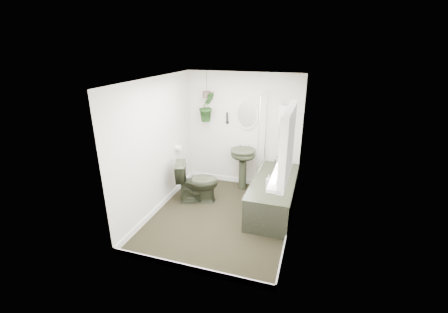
% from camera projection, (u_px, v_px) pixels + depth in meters
% --- Properties ---
extents(floor, '(2.30, 2.80, 0.02)m').
position_uv_depth(floor, '(221.00, 217.00, 5.17)').
color(floor, black).
rests_on(floor, ground).
extents(ceiling, '(2.30, 2.80, 0.02)m').
position_uv_depth(ceiling, '(221.00, 79.00, 4.34)').
color(ceiling, white).
rests_on(ceiling, ground).
extents(wall_back, '(2.30, 0.02, 2.30)m').
position_uv_depth(wall_back, '(243.00, 131.00, 6.01)').
color(wall_back, silver).
rests_on(wall_back, ground).
extents(wall_front, '(2.30, 0.02, 2.30)m').
position_uv_depth(wall_front, '(183.00, 194.00, 3.50)').
color(wall_front, silver).
rests_on(wall_front, ground).
extents(wall_left, '(0.02, 2.80, 2.30)m').
position_uv_depth(wall_left, '(156.00, 147.00, 5.08)').
color(wall_left, silver).
rests_on(wall_left, ground).
extents(wall_right, '(0.02, 2.80, 2.30)m').
position_uv_depth(wall_right, '(296.00, 162.00, 4.42)').
color(wall_right, silver).
rests_on(wall_right, ground).
extents(skirting, '(2.30, 2.80, 0.10)m').
position_uv_depth(skirting, '(221.00, 214.00, 5.15)').
color(skirting, white).
rests_on(skirting, floor).
extents(bathtub, '(0.72, 1.72, 0.58)m').
position_uv_depth(bathtub, '(273.00, 195.00, 5.28)').
color(bathtub, '#292E1F').
rests_on(bathtub, floor).
extents(bath_screen, '(0.04, 0.72, 1.40)m').
position_uv_depth(bath_screen, '(263.00, 132.00, 5.45)').
color(bath_screen, silver).
rests_on(bath_screen, bathtub).
extents(shower_box, '(0.20, 0.10, 0.35)m').
position_uv_depth(shower_box, '(284.00, 115.00, 5.58)').
color(shower_box, white).
rests_on(shower_box, wall_back).
extents(oval_mirror, '(0.46, 0.03, 0.62)m').
position_uv_depth(oval_mirror, '(247.00, 114.00, 5.83)').
color(oval_mirror, beige).
rests_on(oval_mirror, wall_back).
extents(wall_sconce, '(0.04, 0.04, 0.22)m').
position_uv_depth(wall_sconce, '(227.00, 118.00, 5.97)').
color(wall_sconce, black).
rests_on(wall_sconce, wall_back).
extents(toilet_roll_holder, '(0.11, 0.11, 0.11)m').
position_uv_depth(toilet_roll_holder, '(179.00, 148.00, 5.78)').
color(toilet_roll_holder, white).
rests_on(toilet_roll_holder, wall_left).
extents(window_recess, '(0.08, 1.00, 0.90)m').
position_uv_depth(window_recess, '(288.00, 144.00, 3.64)').
color(window_recess, white).
rests_on(window_recess, wall_right).
extents(window_sill, '(0.18, 1.00, 0.04)m').
position_uv_depth(window_sill, '(280.00, 175.00, 3.81)').
color(window_sill, white).
rests_on(window_sill, wall_right).
extents(window_blinds, '(0.01, 0.86, 0.76)m').
position_uv_depth(window_blinds, '(284.00, 144.00, 3.65)').
color(window_blinds, white).
rests_on(window_blinds, wall_right).
extents(toilet, '(0.88, 0.68, 0.79)m').
position_uv_depth(toilet, '(197.00, 182.00, 5.54)').
color(toilet, '#292E1F').
rests_on(toilet, floor).
extents(pedestal_sink, '(0.54, 0.48, 0.85)m').
position_uv_depth(pedestal_sink, '(243.00, 169.00, 6.00)').
color(pedestal_sink, '#292E1F').
rests_on(pedestal_sink, floor).
extents(sill_plant, '(0.23, 0.20, 0.24)m').
position_uv_depth(sill_plant, '(284.00, 160.00, 3.89)').
color(sill_plant, black).
rests_on(sill_plant, window_sill).
extents(hanging_plant, '(0.41, 0.41, 0.59)m').
position_uv_depth(hanging_plant, '(207.00, 107.00, 5.89)').
color(hanging_plant, black).
rests_on(hanging_plant, ceiling).
extents(soap_bottle, '(0.09, 0.09, 0.18)m').
position_uv_depth(soap_bottle, '(269.00, 180.00, 4.94)').
color(soap_bottle, black).
rests_on(soap_bottle, bathtub).
extents(hanging_pot, '(0.16, 0.16, 0.12)m').
position_uv_depth(hanging_pot, '(207.00, 95.00, 5.81)').
color(hanging_pot, '#4B3A30').
rests_on(hanging_pot, ceiling).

